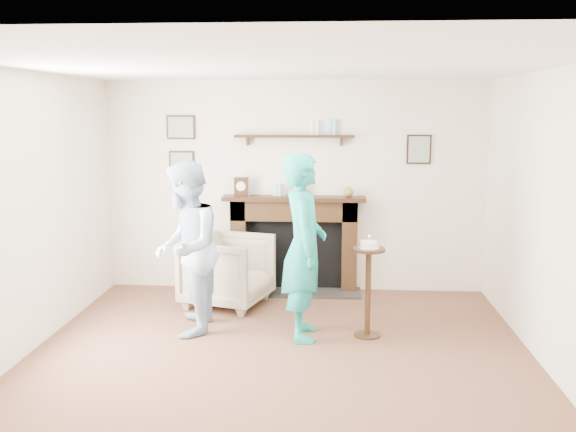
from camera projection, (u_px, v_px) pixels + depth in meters
The scene contains 6 objects.
ground at pixel (277, 370), 5.38m from camera, with size 5.00×5.00×0.00m, color brown.
room_shell at pixel (283, 170), 5.79m from camera, with size 4.54×5.02×2.52m.
armchair at pixel (228, 304), 7.19m from camera, with size 0.84×0.86×0.79m, color tan.
man at pixel (188, 332), 6.30m from camera, with size 0.82×0.64×1.68m, color silver.
woman at pixel (303, 336), 6.18m from camera, with size 0.64×0.42×1.77m, color #21AABF.
pedestal_table at pixel (368, 274), 6.09m from camera, with size 0.31×0.31×0.99m.
Camera 1 is at (0.44, -5.07, 2.17)m, focal length 40.00 mm.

